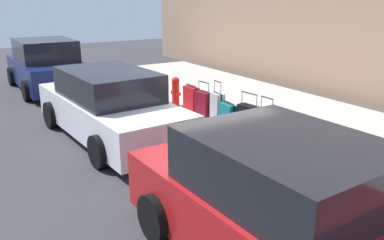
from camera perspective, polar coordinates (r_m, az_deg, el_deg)
The scene contains 17 objects.
ground_plane at distance 8.98m, azimuth 0.98°, elevation -2.73°, with size 40.00×40.00×0.00m, color #333335.
sidewalk_curb at distance 10.47m, azimuth 12.51°, elevation 0.20°, with size 18.00×5.00×0.14m, color #ADA89E.
suitcase_silver_0 at distance 7.03m, azimuth 21.87°, elevation -5.42°, with size 0.47×0.28×0.80m.
suitcase_maroon_1 at distance 7.27m, azimuth 17.65°, elevation -4.37°, with size 0.50×0.25×0.77m.
suitcase_red_2 at distance 7.66m, azimuth 15.03°, elevation -3.41°, with size 0.37×0.22×0.81m.
suitcase_olive_3 at distance 7.97m, azimuth 12.53°, elevation -2.81°, with size 0.38×0.25×0.56m.
suitcase_navy_4 at distance 8.27m, azimuth 10.45°, elevation -1.09°, with size 0.39×0.24×1.01m.
suitcase_black_5 at distance 8.66m, azimuth 8.03°, elevation -0.19°, with size 0.51×0.27×1.00m.
suitcase_teal_6 at distance 9.05m, azimuth 5.15°, elevation 0.39°, with size 0.49×0.25×0.68m.
suitcase_silver_7 at distance 9.47m, azimuth 3.61°, elevation 1.63°, with size 0.37×0.25×1.06m.
suitcase_maroon_8 at distance 9.86m, azimuth 1.66°, elevation 2.08°, with size 0.47×0.25×0.95m.
suitcase_red_9 at distance 10.33m, azimuth -0.09°, elevation 2.84°, with size 0.50×0.22×0.77m.
fire_hydrant at distance 11.03m, azimuth -2.36°, elevation 4.16°, with size 0.39×0.21×0.82m.
bollard_post at distance 11.51m, azimuth -4.59°, elevation 4.56°, with size 0.13×0.13×0.81m, color brown.
parked_car_red_0 at distance 4.76m, azimuth 12.85°, elevation -12.35°, with size 4.26×2.19×1.62m.
parked_car_white_1 at distance 9.10m, azimuth -11.73°, elevation 1.94°, with size 4.80×2.18×1.53m.
parked_car_navy_2 at distance 14.53m, azimuth -20.01°, elevation 7.21°, with size 4.31×2.13×1.69m.
Camera 1 is at (-7.05, 4.63, 3.08)m, focal length 37.35 mm.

